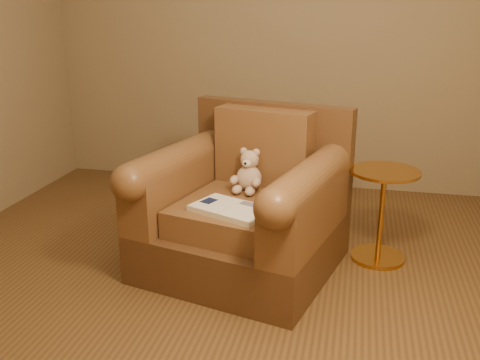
# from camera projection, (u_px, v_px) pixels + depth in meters

# --- Properties ---
(floor) EXTENTS (4.00, 4.00, 0.00)m
(floor) POSITION_uv_depth(u_px,v_px,m) (212.00, 283.00, 3.23)
(floor) COLOR brown
(floor) RESTS_ON ground
(armchair) EXTENTS (1.32, 1.28, 0.99)m
(armchair) POSITION_uv_depth(u_px,v_px,m) (245.00, 209.00, 3.36)
(armchair) COLOR #50311A
(armchair) RESTS_ON floor
(teddy_bear) EXTENTS (0.20, 0.23, 0.28)m
(teddy_bear) POSITION_uv_depth(u_px,v_px,m) (248.00, 175.00, 3.38)
(teddy_bear) COLOR tan
(teddy_bear) RESTS_ON armchair
(guidebook) EXTENTS (0.51, 0.41, 0.04)m
(guidebook) POSITION_uv_depth(u_px,v_px,m) (231.00, 209.00, 3.05)
(guidebook) COLOR beige
(guidebook) RESTS_ON armchair
(side_table) EXTENTS (0.44, 0.44, 0.62)m
(side_table) POSITION_uv_depth(u_px,v_px,m) (381.00, 212.00, 3.44)
(side_table) COLOR #C68836
(side_table) RESTS_ON floor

